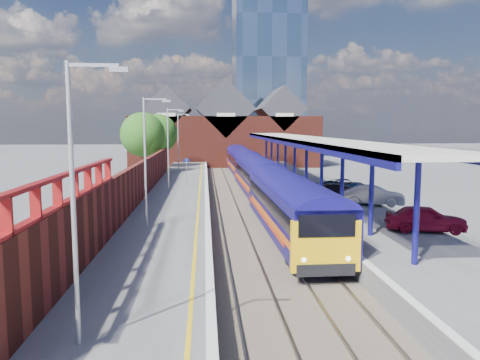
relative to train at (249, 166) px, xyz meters
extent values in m
plane|color=#5B5B5E|center=(-1.49, -1.12, -2.12)|extent=(240.00, 240.00, 0.00)
cube|color=#473D33|center=(-1.49, -11.12, -2.09)|extent=(6.00, 76.00, 0.06)
cube|color=slate|center=(-3.71, -11.12, -2.00)|extent=(0.07, 76.00, 0.14)
cube|color=slate|center=(-2.27, -11.12, -2.00)|extent=(0.07, 76.00, 0.14)
cube|color=slate|center=(-0.71, -11.12, -2.00)|extent=(0.07, 76.00, 0.14)
cube|color=slate|center=(0.73, -11.12, -2.00)|extent=(0.07, 76.00, 0.14)
cube|color=#565659|center=(-6.99, -11.12, -1.62)|extent=(5.00, 76.00, 1.00)
cube|color=#565659|center=(4.51, -11.12, -1.62)|extent=(6.00, 76.00, 1.00)
cube|color=silver|center=(-4.64, -11.12, -1.10)|extent=(0.30, 76.00, 0.05)
cube|color=silver|center=(1.66, -11.12, -1.10)|extent=(0.30, 76.00, 0.05)
cube|color=yellow|center=(-5.24, -11.12, -1.12)|extent=(0.14, 76.00, 0.01)
cube|color=#120D60|center=(0.01, -24.78, -0.22)|extent=(3.03, 16.04, 2.50)
cube|color=#120D60|center=(0.01, -24.78, 1.03)|extent=(3.03, 16.04, 0.60)
cube|color=#120D60|center=(0.01, -8.18, -0.22)|extent=(3.03, 16.04, 2.50)
cube|color=#120D60|center=(0.01, -8.18, 1.03)|extent=(3.03, 16.04, 0.60)
cube|color=#120D60|center=(0.01, 8.42, -0.22)|extent=(3.03, 16.04, 2.50)
cube|color=#120D60|center=(0.01, 8.42, 1.03)|extent=(3.03, 16.04, 0.60)
cube|color=#120D60|center=(0.01, 25.02, -0.22)|extent=(3.03, 16.04, 2.50)
cube|color=#120D60|center=(0.01, 25.02, 1.03)|extent=(3.03, 16.04, 0.60)
cube|color=black|center=(-1.41, 0.12, 0.23)|extent=(0.04, 60.54, 0.70)
cube|color=orange|center=(-1.42, 0.12, -0.57)|extent=(0.03, 55.27, 0.30)
cube|color=red|center=(-1.43, 0.12, -0.82)|extent=(0.03, 55.27, 0.30)
cube|color=#F2B20C|center=(0.01, -32.70, -0.42)|extent=(2.82, 0.34, 2.10)
cube|color=black|center=(0.01, -32.80, 0.43)|extent=(2.30, 0.19, 0.90)
cube|color=black|center=(0.01, -30.38, -1.82)|extent=(2.00, 2.40, 0.60)
cube|color=black|center=(0.01, 30.62, -1.82)|extent=(2.00, 2.40, 0.60)
cylinder|color=navy|center=(3.51, -33.12, 0.98)|extent=(0.24, 0.24, 4.20)
cylinder|color=navy|center=(3.51, -28.12, 0.98)|extent=(0.24, 0.24, 4.20)
cylinder|color=navy|center=(3.51, -23.12, 0.98)|extent=(0.24, 0.24, 4.20)
cylinder|color=navy|center=(3.51, -18.12, 0.98)|extent=(0.24, 0.24, 4.20)
cylinder|color=navy|center=(3.51, -13.12, 0.98)|extent=(0.24, 0.24, 4.20)
cylinder|color=navy|center=(3.51, -8.12, 0.98)|extent=(0.24, 0.24, 4.20)
cylinder|color=navy|center=(3.51, -3.12, 0.98)|extent=(0.24, 0.24, 4.20)
cylinder|color=navy|center=(3.51, 1.88, 0.98)|extent=(0.24, 0.24, 4.20)
cylinder|color=navy|center=(3.51, 6.88, 0.98)|extent=(0.24, 0.24, 4.20)
cylinder|color=navy|center=(3.51, 11.88, 0.98)|extent=(0.24, 0.24, 4.20)
cube|color=beige|center=(4.01, -9.12, 3.23)|extent=(4.50, 52.00, 0.25)
cube|color=navy|center=(1.86, -9.12, 3.08)|extent=(0.20, 52.00, 0.55)
cube|color=navy|center=(6.16, -9.12, 3.08)|extent=(0.20, 52.00, 0.55)
cylinder|color=#A5A8AA|center=(-7.99, -39.12, 2.38)|extent=(0.12, 0.12, 7.00)
cube|color=#A5A8AA|center=(-7.39, -39.12, 5.78)|extent=(1.20, 0.08, 0.08)
cube|color=#A5A8AA|center=(-6.79, -39.12, 5.68)|extent=(0.45, 0.18, 0.12)
cylinder|color=#A5A8AA|center=(-7.99, -25.12, 2.38)|extent=(0.12, 0.12, 7.00)
cube|color=#A5A8AA|center=(-7.39, -25.12, 5.78)|extent=(1.20, 0.08, 0.08)
cube|color=#A5A8AA|center=(-6.79, -25.12, 5.68)|extent=(0.45, 0.18, 0.12)
cylinder|color=#A5A8AA|center=(-7.99, -9.12, 2.38)|extent=(0.12, 0.12, 7.00)
cube|color=#A5A8AA|center=(-7.39, -9.12, 5.78)|extent=(1.20, 0.08, 0.08)
cube|color=#A5A8AA|center=(-6.79, -9.12, 5.68)|extent=(0.45, 0.18, 0.12)
cylinder|color=#A5A8AA|center=(-7.99, 6.88, 2.38)|extent=(0.12, 0.12, 7.00)
cube|color=#A5A8AA|center=(-7.39, 6.88, 5.78)|extent=(1.20, 0.08, 0.08)
cube|color=#A5A8AA|center=(-6.79, 6.88, 5.68)|extent=(0.45, 0.18, 0.12)
cylinder|color=#A5A8AA|center=(-6.49, -7.12, 0.13)|extent=(0.08, 0.08, 2.50)
cube|color=#0C194C|center=(-6.49, -7.12, 1.18)|extent=(0.55, 0.06, 0.35)
cube|color=#5B2017|center=(-9.59, -17.12, 0.28)|extent=(0.35, 50.00, 2.80)
cube|color=maroon|center=(-9.59, -34.12, 2.68)|extent=(0.30, 15.00, 0.12)
cube|color=maroon|center=(-9.59, -34.12, 1.73)|extent=(0.30, 15.00, 0.12)
cube|color=maroon|center=(-9.59, -39.12, 2.18)|extent=(0.30, 0.12, 1.00)
cube|color=maroon|center=(-9.59, -37.12, 2.18)|extent=(0.30, 0.12, 1.00)
cube|color=maroon|center=(-9.59, -35.12, 2.18)|extent=(0.30, 0.12, 1.00)
cube|color=maroon|center=(-9.59, -33.12, 2.18)|extent=(0.30, 0.12, 1.00)
cube|color=maroon|center=(-9.59, -31.12, 2.18)|extent=(0.30, 0.12, 1.00)
cube|color=maroon|center=(-9.59, -29.12, 2.18)|extent=(0.30, 0.12, 1.00)
cube|color=maroon|center=(-9.59, -27.12, 2.18)|extent=(0.30, 0.12, 1.00)
cube|color=#5B2017|center=(-1.49, 26.88, 1.88)|extent=(30.00, 12.00, 8.00)
cube|color=#232328|center=(-10.49, 26.88, 7.08)|extent=(7.13, 12.00, 7.13)
cube|color=#232328|center=(-1.49, 26.88, 7.08)|extent=(9.16, 12.00, 9.16)
cube|color=#232328|center=(7.51, 26.88, 7.08)|extent=(7.13, 12.00, 7.13)
cube|color=beige|center=(-10.49, 20.83, 6.08)|extent=(2.80, 0.15, 0.50)
cube|color=beige|center=(-1.49, 20.83, 6.08)|extent=(2.80, 0.15, 0.50)
cube|color=beige|center=(7.51, 20.83, 6.08)|extent=(2.80, 0.15, 0.50)
cube|color=#455D77|center=(8.51, 48.88, 17.88)|extent=(14.00, 14.00, 40.00)
cylinder|color=#382314|center=(-11.99, 4.88, -0.12)|extent=(0.44, 0.44, 4.00)
sphere|color=#134412|center=(-11.99, 4.88, 3.38)|extent=(5.20, 5.20, 5.20)
sphere|color=#134412|center=(-11.19, 4.38, 2.68)|extent=(3.20, 3.20, 3.20)
cylinder|color=#382314|center=(-10.99, 12.88, -0.12)|extent=(0.44, 0.44, 4.00)
sphere|color=#134412|center=(-10.99, 12.88, 3.38)|extent=(5.20, 5.20, 5.20)
sphere|color=#134412|center=(-10.19, 12.38, 2.68)|extent=(3.20, 3.20, 3.20)
imported|color=maroon|center=(6.68, -27.48, -0.43)|extent=(4.32, 2.61, 1.38)
imported|color=#A6A6AA|center=(6.91, -19.36, -0.44)|extent=(4.36, 2.92, 1.36)
imported|color=black|center=(5.34, -16.89, -0.51)|extent=(4.53, 2.88, 1.22)
imported|color=navy|center=(7.01, -12.76, -0.58)|extent=(4.06, 2.12, 1.09)
camera|label=1|loc=(-4.79, -50.64, 4.34)|focal=35.00mm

